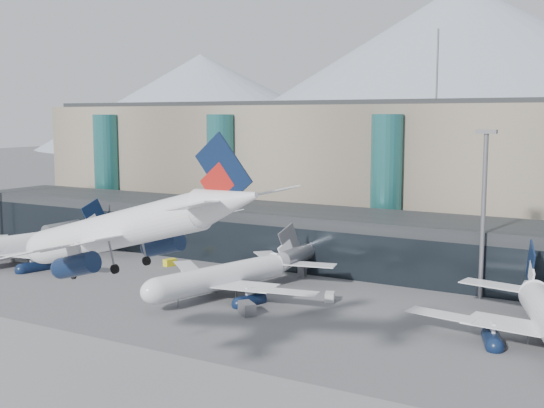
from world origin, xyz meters
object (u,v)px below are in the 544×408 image
Objects in this scene: jet_parked_left at (34,238)px; veh_a at (24,257)px; veh_g at (330,297)px; veh_b at (170,262)px; jet_parked_mid at (237,267)px; veh_f at (31,253)px; lightmast_mid at (484,205)px; veh_c at (247,308)px; hero_jet at (138,218)px.

veh_a is (-2.36, -0.63, -3.83)m from jet_parked_left.
veh_a is at bearing -108.17° from veh_g.
jet_parked_left is at bearing 128.50° from veh_b.
veh_f is (-50.13, 2.81, -3.34)m from jet_parked_mid.
veh_c is (-26.37, -24.93, -13.55)m from lightmast_mid.
hero_jet reaches higher than veh_b.
veh_f is 64.79m from veh_g.
jet_parked_left reaches higher than veh_a.
veh_c is at bearing -52.07° from veh_g.
lightmast_mid reaches higher than hero_jet.
lightmast_mid is at bearing 7.04° from veh_a.
hero_jet reaches higher than veh_f.
veh_c reaches higher than veh_f.
jet_parked_left is 13.11× the size of veh_f.
jet_parked_mid is 48.43m from veh_a.
hero_jet is 71.99m from jet_parked_left.
veh_b is 0.98× the size of veh_g.
hero_jet is 62.26m from veh_b.
jet_parked_mid reaches higher than veh_c.
hero_jet reaches higher than jet_parked_mid.
lightmast_mid is at bearing 103.14° from veh_g.
veh_g is at bearing -92.11° from veh_f.
lightmast_mid reaches higher than jet_parked_mid.
hero_jet is 0.93× the size of jet_parked_mid.
jet_parked_mid is 12.35m from veh_c.
hero_jet is 34.23m from veh_c.
lightmast_mid is 0.66× the size of jet_parked_left.
jet_parked_mid is at bearing 167.08° from veh_c.
veh_a is at bearing 106.09° from jet_parked_mid.
veh_f is at bearing 102.35° from jet_parked_mid.
jet_parked_left is 12.36× the size of veh_c.
veh_a is 0.97× the size of veh_c.
lightmast_mid is 86.03m from veh_f.
veh_c is 13.92m from veh_g.
veh_b is at bearing -77.44° from veh_f.
veh_a is 1.03× the size of veh_f.
jet_parked_mid reaches higher than veh_a.
veh_c is (55.79, -8.81, 0.02)m from veh_a.
veh_c is 58.86m from veh_f.
veh_f is (-28.65, -7.43, 0.18)m from veh_b.
veh_b is at bearing -122.84° from veh_g.
lightmast_mid is 57.27m from veh_b.
veh_c reaches higher than veh_b.
lightmast_mid reaches higher than veh_g.
veh_b is (-21.48, 10.24, -3.51)m from jet_parked_mid.
hero_jet is 13.96× the size of veh_g.
veh_a is at bearing -150.81° from veh_c.
veh_b is 29.60m from veh_f.
veh_f is (-63.53, 41.19, -17.04)m from hero_jet.
jet_parked_mid is 10.98× the size of veh_c.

